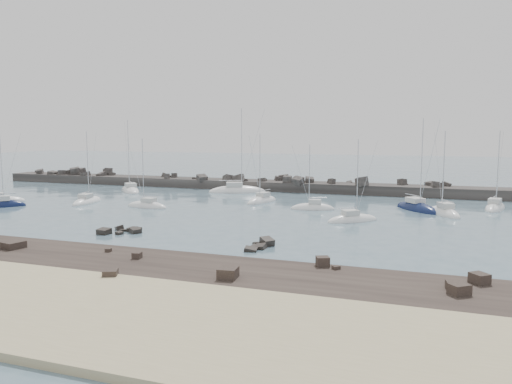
{
  "coord_description": "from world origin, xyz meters",
  "views": [
    {
      "loc": [
        29.32,
        -57.43,
        11.63
      ],
      "look_at": [
        4.82,
        12.0,
        2.75
      ],
      "focal_mm": 35.0,
      "sensor_mm": 36.0,
      "label": 1
    }
  ],
  "objects_px": {
    "sailboat_12": "(495,208)",
    "sailboat_5": "(147,206)",
    "sailboat_4": "(237,192)",
    "sailboat_6": "(262,201)",
    "sailboat_2": "(1,206)",
    "sailboat_9": "(313,208)",
    "sailboat_1": "(130,191)",
    "sailboat_3": "(87,202)",
    "sailboat_10": "(444,213)",
    "sailboat_7": "(352,220)",
    "sailboat_8": "(417,209)"
  },
  "relations": [
    {
      "from": "sailboat_12",
      "to": "sailboat_5",
      "type": "bearing_deg",
      "value": -162.76
    },
    {
      "from": "sailboat_4",
      "to": "sailboat_6",
      "type": "height_order",
      "value": "sailboat_4"
    },
    {
      "from": "sailboat_2",
      "to": "sailboat_12",
      "type": "xyz_separation_m",
      "value": [
        72.68,
        22.89,
        -0.0
      ]
    },
    {
      "from": "sailboat_6",
      "to": "sailboat_4",
      "type": "bearing_deg",
      "value": 128.24
    },
    {
      "from": "sailboat_12",
      "to": "sailboat_2",
      "type": "bearing_deg",
      "value": -162.52
    },
    {
      "from": "sailboat_5",
      "to": "sailboat_6",
      "type": "relative_size",
      "value": 0.94
    },
    {
      "from": "sailboat_2",
      "to": "sailboat_9",
      "type": "relative_size",
      "value": 1.11
    },
    {
      "from": "sailboat_4",
      "to": "sailboat_1",
      "type": "bearing_deg",
      "value": -164.35
    },
    {
      "from": "sailboat_2",
      "to": "sailboat_6",
      "type": "xyz_separation_m",
      "value": [
        36.97,
        18.46,
        -0.01
      ]
    },
    {
      "from": "sailboat_1",
      "to": "sailboat_3",
      "type": "height_order",
      "value": "sailboat_1"
    },
    {
      "from": "sailboat_6",
      "to": "sailboat_10",
      "type": "distance_m",
      "value": 28.53
    },
    {
      "from": "sailboat_2",
      "to": "sailboat_7",
      "type": "distance_m",
      "value": 54.17
    },
    {
      "from": "sailboat_10",
      "to": "sailboat_3",
      "type": "bearing_deg",
      "value": -172.68
    },
    {
      "from": "sailboat_1",
      "to": "sailboat_9",
      "type": "relative_size",
      "value": 1.4
    },
    {
      "from": "sailboat_4",
      "to": "sailboat_3",
      "type": "bearing_deg",
      "value": -129.74
    },
    {
      "from": "sailboat_2",
      "to": "sailboat_7",
      "type": "xyz_separation_m",
      "value": [
        53.9,
        5.45,
        -0.02
      ]
    },
    {
      "from": "sailboat_8",
      "to": "sailboat_1",
      "type": "bearing_deg",
      "value": 173.84
    },
    {
      "from": "sailboat_4",
      "to": "sailboat_7",
      "type": "height_order",
      "value": "sailboat_4"
    },
    {
      "from": "sailboat_1",
      "to": "sailboat_8",
      "type": "bearing_deg",
      "value": -6.16
    },
    {
      "from": "sailboat_3",
      "to": "sailboat_5",
      "type": "relative_size",
      "value": 1.09
    },
    {
      "from": "sailboat_7",
      "to": "sailboat_9",
      "type": "distance_m",
      "value": 10.9
    },
    {
      "from": "sailboat_2",
      "to": "sailboat_12",
      "type": "bearing_deg",
      "value": 17.48
    },
    {
      "from": "sailboat_4",
      "to": "sailboat_6",
      "type": "xyz_separation_m",
      "value": [
        8.97,
        -11.39,
        -0.01
      ]
    },
    {
      "from": "sailboat_12",
      "to": "sailboat_7",
      "type": "bearing_deg",
      "value": -137.12
    },
    {
      "from": "sailboat_2",
      "to": "sailboat_1",
      "type": "bearing_deg",
      "value": 72.4
    },
    {
      "from": "sailboat_5",
      "to": "sailboat_7",
      "type": "xyz_separation_m",
      "value": [
        31.96,
        -1.7,
        0.0
      ]
    },
    {
      "from": "sailboat_6",
      "to": "sailboat_8",
      "type": "distance_m",
      "value": 24.57
    },
    {
      "from": "sailboat_6",
      "to": "sailboat_12",
      "type": "height_order",
      "value": "sailboat_12"
    },
    {
      "from": "sailboat_10",
      "to": "sailboat_12",
      "type": "relative_size",
      "value": 1.0
    },
    {
      "from": "sailboat_1",
      "to": "sailboat_8",
      "type": "relative_size",
      "value": 1.02
    },
    {
      "from": "sailboat_6",
      "to": "sailboat_7",
      "type": "xyz_separation_m",
      "value": [
        16.93,
        -13.01,
        -0.01
      ]
    },
    {
      "from": "sailboat_2",
      "to": "sailboat_10",
      "type": "bearing_deg",
      "value": 13.14
    },
    {
      "from": "sailboat_4",
      "to": "sailboat_10",
      "type": "distance_m",
      "value": 40.08
    },
    {
      "from": "sailboat_5",
      "to": "sailboat_10",
      "type": "relative_size",
      "value": 0.9
    },
    {
      "from": "sailboat_2",
      "to": "sailboat_6",
      "type": "bearing_deg",
      "value": 26.54
    },
    {
      "from": "sailboat_5",
      "to": "sailboat_12",
      "type": "height_order",
      "value": "sailboat_12"
    },
    {
      "from": "sailboat_6",
      "to": "sailboat_9",
      "type": "relative_size",
      "value": 1.15
    },
    {
      "from": "sailboat_2",
      "to": "sailboat_7",
      "type": "relative_size",
      "value": 1.02
    },
    {
      "from": "sailboat_6",
      "to": "sailboat_1",
      "type": "bearing_deg",
      "value": 169.01
    },
    {
      "from": "sailboat_7",
      "to": "sailboat_9",
      "type": "relative_size",
      "value": 1.09
    },
    {
      "from": "sailboat_2",
      "to": "sailboat_9",
      "type": "distance_m",
      "value": 48.64
    },
    {
      "from": "sailboat_1",
      "to": "sailboat_12",
      "type": "height_order",
      "value": "sailboat_1"
    },
    {
      "from": "sailboat_2",
      "to": "sailboat_7",
      "type": "height_order",
      "value": "sailboat_2"
    },
    {
      "from": "sailboat_6",
      "to": "sailboat_12",
      "type": "relative_size",
      "value": 0.96
    },
    {
      "from": "sailboat_1",
      "to": "sailboat_6",
      "type": "xyz_separation_m",
      "value": [
        29.31,
        -5.69,
        0.01
      ]
    },
    {
      "from": "sailboat_3",
      "to": "sailboat_10",
      "type": "height_order",
      "value": "sailboat_10"
    },
    {
      "from": "sailboat_5",
      "to": "sailboat_12",
      "type": "distance_m",
      "value": 53.13
    },
    {
      "from": "sailboat_3",
      "to": "sailboat_12",
      "type": "relative_size",
      "value": 0.98
    },
    {
      "from": "sailboat_3",
      "to": "sailboat_9",
      "type": "bearing_deg",
      "value": 8.5
    },
    {
      "from": "sailboat_2",
      "to": "sailboat_10",
      "type": "relative_size",
      "value": 0.93
    }
  ]
}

